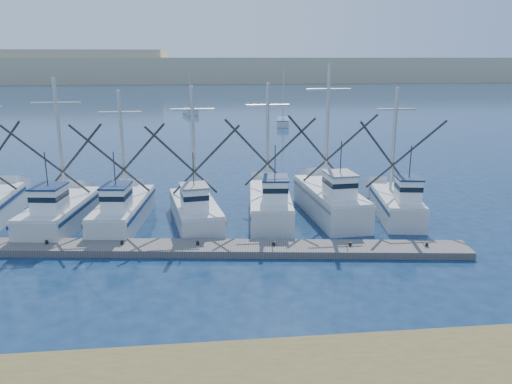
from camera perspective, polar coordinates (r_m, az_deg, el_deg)
ground at (r=21.43m, az=8.93°, el=-12.60°), size 500.00×500.00×0.00m
floating_dock at (r=26.62m, az=-6.66°, el=-6.40°), size 28.42×5.42×0.38m
dune_ridge at (r=228.39m, az=-5.08°, el=13.79°), size 360.00×60.00×10.00m
trawler_fleet at (r=30.97m, az=-7.34°, el=-1.76°), size 28.36×8.67×9.53m
sailboat_near at (r=76.69m, az=3.12°, el=8.02°), size 2.75×6.34×8.10m
sailboat_far at (r=92.51m, az=-7.50°, el=9.12°), size 2.99×5.66×8.10m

